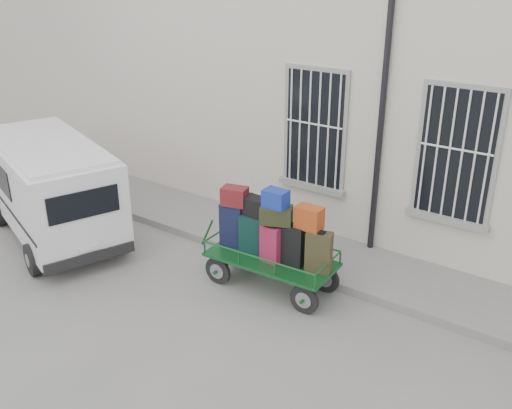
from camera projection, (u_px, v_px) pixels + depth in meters
The scene contains 5 objects.
ground at pixel (239, 306), 9.34m from camera, with size 80.00×80.00×0.00m, color slate.
building at pixel (391, 73), 12.27m from camera, with size 24.00×5.15×6.00m.
sidewalk at pixel (308, 251), 10.95m from camera, with size 24.00×1.70×0.15m, color slate.
luggage_cart at pixel (270, 238), 9.55m from camera, with size 2.62×1.11×1.85m.
van at pixel (51, 184), 11.25m from camera, with size 4.30×2.90×2.01m.
Camera 1 is at (4.84, -6.29, 5.21)m, focal length 40.00 mm.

